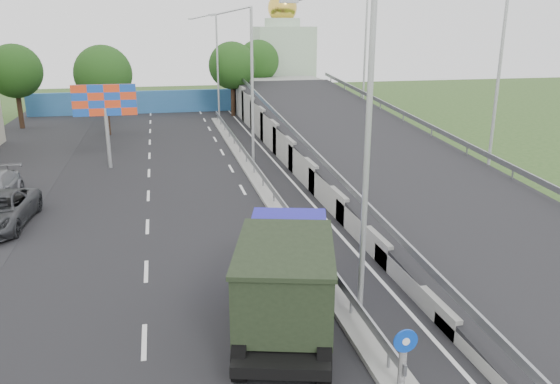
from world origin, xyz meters
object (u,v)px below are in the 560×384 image
object	(u,v)px
lamp_post_mid	(249,79)
lamp_post_far	(216,61)
dump_truck	(286,276)
lamp_post_near	(362,142)
church	(282,57)
sign_bollard	(403,358)
billboard	(105,105)

from	to	relation	value
lamp_post_mid	lamp_post_far	xyz separation A→B (m)	(0.00, 20.00, 0.00)
dump_truck	lamp_post_far	bearing A→B (deg)	102.17
lamp_post_near	church	bearing A→B (deg)	79.62
lamp_post_near	church	world-z (taller)	church
lamp_post_far	dump_truck	size ratio (longest dim) A/B	1.35
sign_bollard	lamp_post_near	size ratio (longest dim) A/B	0.17
dump_truck	lamp_post_mid	bearing A→B (deg)	98.96
sign_bollard	lamp_post_far	distance (m)	44.08
sign_bollard	dump_truck	bearing A→B (deg)	119.14
lamp_post_mid	lamp_post_far	world-z (taller)	same
billboard	lamp_post_far	bearing A→B (deg)	63.16
billboard	dump_truck	world-z (taller)	billboard
sign_bollard	church	size ratio (longest dim) A/B	0.12
sign_bollard	lamp_post_near	distance (m)	6.12
lamp_post_far	billboard	xyz separation A→B (m)	(-9.11, -18.00, -1.62)
lamp_post_mid	billboard	xyz separation A→B (m)	(-9.11, 2.00, -1.62)
lamp_post_mid	billboard	bearing A→B (deg)	167.62
lamp_post_mid	church	size ratio (longest dim) A/B	0.73
lamp_post_near	church	size ratio (longest dim) A/B	0.73
lamp_post_near	lamp_post_mid	bearing A→B (deg)	90.00
lamp_post_mid	dump_truck	world-z (taller)	lamp_post_mid
lamp_post_near	billboard	bearing A→B (deg)	112.49
lamp_post_mid	billboard	world-z (taller)	lamp_post_mid
billboard	lamp_post_mid	bearing A→B (deg)	-12.38
church	billboard	world-z (taller)	church
billboard	dump_truck	distance (m)	23.15
sign_bollard	church	world-z (taller)	church
lamp_post_near	church	distance (m)	54.90
lamp_post_far	dump_truck	bearing A→B (deg)	-93.23
church	dump_truck	xyz separation A→B (m)	(-12.14, -53.98, -3.59)
sign_bollard	billboard	bearing A→B (deg)	109.21
lamp_post_far	dump_truck	world-z (taller)	lamp_post_far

